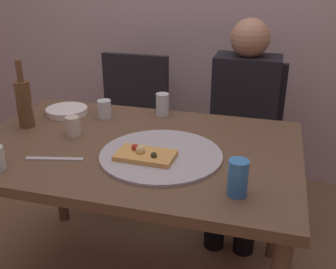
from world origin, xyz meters
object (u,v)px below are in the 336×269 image
short_glass (162,104)px  plate_stack (67,111)px  tumbler_near (73,126)px  wine_bottle (24,102)px  chair_right (244,130)px  guest_in_sweater (243,119)px  pizza_slice_last (145,155)px  tumbler_far (104,109)px  soda_can (238,178)px  table_knife (54,159)px  pizza_tray (161,155)px  dining_table (134,163)px  chair_left (130,118)px

short_glass → plate_stack: 0.48m
tumbler_near → wine_bottle: bearing=171.6°
chair_right → guest_in_sweater: bearing=90.0°
pizza_slice_last → tumbler_far: size_ratio=2.58×
soda_can → guest_in_sweater: 0.98m
short_glass → guest_in_sweater: 0.51m
tumbler_far → table_knife: bearing=-90.1°
wine_bottle → short_glass: (0.56, 0.31, -0.06)m
tumbler_far → guest_in_sweater: 0.77m
plate_stack → short_glass: bearing=13.9°
table_knife → guest_in_sweater: guest_in_sweater is taller
plate_stack → guest_in_sweater: size_ratio=0.17×
tumbler_near → plate_stack: (-0.16, 0.23, -0.03)m
pizza_tray → chair_right: bearing=75.1°
guest_in_sweater → pizza_slice_last: bearing=70.2°
wine_bottle → soda_can: (0.99, -0.33, -0.05)m
short_glass → plate_stack: (-0.46, -0.11, -0.04)m
wine_bottle → table_knife: bearing=-42.2°
dining_table → tumbler_near: tumbler_near is taller
pizza_slice_last → chair_right: size_ratio=0.25×
dining_table → short_glass: (0.02, 0.37, 0.14)m
dining_table → table_knife: bearing=-138.9°
pizza_slice_last → tumbler_near: tumbler_near is taller
tumbler_near → table_knife: bearing=-80.0°
soda_can → guest_in_sweater: bearing=94.2°
dining_table → tumbler_near: size_ratio=15.99×
wine_bottle → short_glass: size_ratio=2.82×
pizza_tray → soda_can: soda_can is taller
dining_table → plate_stack: 0.52m
dining_table → tumbler_near: (-0.28, 0.02, 0.13)m
tumbler_near → guest_in_sweater: (0.67, 0.67, -0.14)m
tumbler_near → guest_in_sweater: bearing=45.1°
pizza_slice_last → soda_can: soda_can is taller
pizza_tray → soda_can: bearing=-32.4°
pizza_tray → chair_left: 1.06m
plate_stack → dining_table: bearing=-29.7°
pizza_slice_last → dining_table: bearing=127.0°
table_knife → chair_right: size_ratio=0.24×
plate_stack → table_knife: bearing=-66.5°
dining_table → pizza_tray: size_ratio=2.84×
tumbler_near → chair_right: chair_right is taller
wine_bottle → chair_left: 0.88m
short_glass → tumbler_near: bearing=-131.0°
wine_bottle → plate_stack: bearing=63.9°
wine_bottle → table_knife: (0.30, -0.27, -0.11)m
dining_table → pizza_slice_last: pizza_slice_last is taller
tumbler_far → soda_can: 0.87m
pizza_slice_last → tumbler_near: size_ratio=2.66×
dining_table → plate_stack: plate_stack is taller
chair_right → tumbler_far: bearing=43.1°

